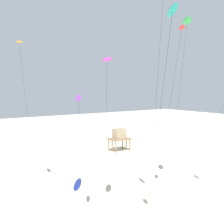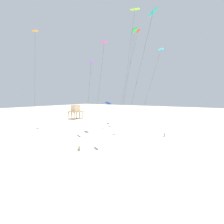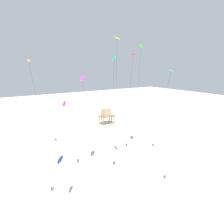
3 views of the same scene
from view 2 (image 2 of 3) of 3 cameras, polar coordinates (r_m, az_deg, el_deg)
The scene contains 13 objects.
ground_plane at distance 34.56m, azimuth 9.40°, elevation -10.61°, with size 260.00×260.00×0.00m, color beige.
kite_teal at distance 33.87m, azimuth 11.45°, elevation 25.40°, with size 5.29×9.03×22.00m.
kite_red at distance 44.39m, azimuth 7.29°, elevation 21.57°, with size 6.20×10.22×22.63m.
kite_cyan at distance 48.78m, azimuth 13.73°, elevation 16.65°, with size 5.35×9.07×19.95m.
kite_purple at distance 34.40m, azimuth -6.05°, elevation 13.54°, with size 2.71×4.52×15.09m.
kite_orange at distance 43.76m, azimuth -21.27°, elevation 20.51°, with size 4.94×9.04×21.87m.
kite_green at distance 49.82m, azimuth 6.53°, elevation 22.24°, with size 4.81×7.46×24.65m.
kite_magenta at distance 37.40m, azimuth -2.26°, elevation 19.28°, with size 4.15×6.53×19.13m.
kite_navy at distance 27.85m, azimuth -1.16°, elevation 2.41°, with size 2.23×3.41×8.34m.
kite_lime at distance 40.58m, azimuth 6.45°, elevation 26.58°, with size 3.71×6.60×25.24m.
kite_flyer_nearest at distance 45.38m, azimuth 14.86°, elevation -5.83°, with size 0.73×0.72×1.67m.
kite_flyer_middle at distance 33.25m, azimuth -9.46°, elevation -9.63°, with size 0.53×0.50×1.67m.
stilt_house at distance 76.03m, azimuth -10.45°, elevation 0.76°, with size 5.28×3.65×5.54m.
Camera 2 is at (-30.28, -13.91, 9.15)m, focal length 31.76 mm.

